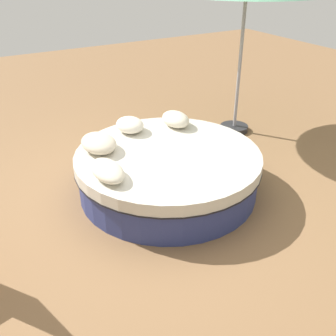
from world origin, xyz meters
name	(u,v)px	position (x,y,z in m)	size (l,w,h in m)	color
ground_plane	(168,190)	(0.00, 0.00, 0.00)	(16.00, 16.00, 0.00)	olive
round_bed	(168,171)	(0.00, 0.00, 0.26)	(2.14, 2.14, 0.50)	navy
throw_pillow_0	(176,119)	(-0.62, 0.47, 0.60)	(0.45, 0.31, 0.19)	beige
throw_pillow_1	(130,125)	(-0.75, -0.12, 0.60)	(0.41, 0.33, 0.18)	silver
throw_pillow_2	(99,143)	(-0.45, -0.65, 0.60)	(0.52, 0.38, 0.18)	beige
throw_pillow_3	(107,171)	(0.17, -0.80, 0.58)	(0.53, 0.29, 0.15)	beige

